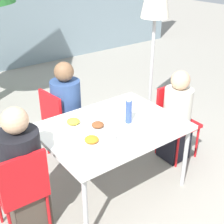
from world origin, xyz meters
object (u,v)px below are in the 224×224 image
person_right (176,119)px  salad_bowl (119,102)px  chair_far (59,120)px  person_far (67,115)px  chair_left (22,187)px  chair_right (174,116)px  drinking_cup (112,138)px  bottle (129,111)px  person_left (23,174)px

person_right → salad_bowl: 0.72m
person_right → chair_far: (-1.10, 0.82, -0.01)m
person_far → salad_bowl: 0.64m
chair_left → chair_right: 1.96m
chair_right → salad_bowl: chair_right is taller
chair_far → chair_right: bearing=50.8°
person_right → person_far: size_ratio=0.92×
person_far → drinking_cup: bearing=-11.5°
chair_far → salad_bowl: (0.51, -0.47, 0.26)m
person_far → drinking_cup: size_ratio=14.27×
chair_left → person_right: bearing=2.7°
bottle → drinking_cup: size_ratio=2.98×
bottle → chair_right: bearing=7.3°
bottle → drinking_cup: bearing=-151.1°
bottle → salad_bowl: 0.42m
chair_left → chair_far: same height
person_left → bottle: person_left is taller
chair_left → bottle: bearing=2.0°
person_right → chair_right: bearing=-122.0°
bottle → person_left: bearing=176.0°
person_far → bottle: person_far is taller
chair_right → bottle: (-0.81, -0.10, 0.35)m
chair_left → chair_far: bearing=48.2°
chair_right → person_far: size_ratio=0.72×
chair_right → chair_far: 1.37m
person_left → salad_bowl: bearing=15.1°
chair_far → drinking_cup: size_ratio=10.34×
chair_right → salad_bowl: (-0.64, 0.27, 0.26)m
chair_right → chair_left: bearing=4.4°
person_left → person_right: (1.85, -0.05, -0.04)m
person_right → drinking_cup: size_ratio=13.17×
chair_left → salad_bowl: chair_left is taller
chair_right → person_right: person_right is taller
chair_far → chair_left: bearing=-50.0°
person_left → salad_bowl: (1.27, 0.30, 0.21)m
person_left → bottle: (1.10, -0.08, 0.30)m
person_left → person_right: bearing=0.3°
chair_left → person_left: (0.05, 0.08, 0.05)m
chair_far → bottle: bottle is taller
chair_far → person_far: 0.11m
chair_left → chair_far: 1.17m
chair_right → bottle: size_ratio=3.47×
salad_bowl → drinking_cup: bearing=-132.6°
bottle → chair_far: bearing=111.8°
person_left → chair_left: bearing=-122.0°
person_far → drinking_cup: 1.02m
person_left → person_right: size_ratio=1.08×
person_right → chair_far: bearing=-35.6°
chair_left → person_left: 0.11m
chair_left → person_far: size_ratio=0.72×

